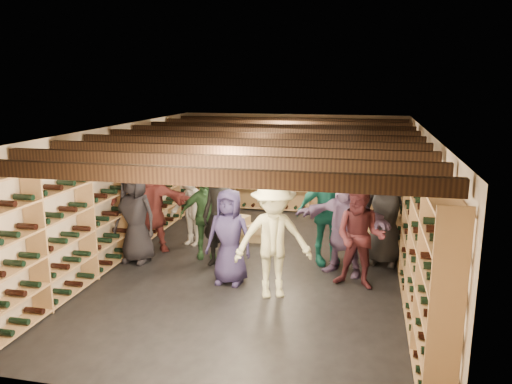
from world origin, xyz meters
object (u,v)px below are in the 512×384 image
object	(u,v)px
person_0	(135,217)
person_1	(219,218)
person_4	(327,213)
person_5	(150,204)
person_9	(190,206)
person_8	(360,237)
crate_stack_right	(259,233)
person_3	(273,239)
person_10	(205,216)
crate_loose	(367,233)
person_11	(345,221)
crate_stack_left	(236,227)
person_12	(386,215)
person_6	(229,237)

from	to	relation	value
person_0	person_1	size ratio (longest dim) A/B	0.95
person_4	person_5	distance (m)	3.34
person_1	person_9	world-z (taller)	person_1
person_5	person_8	world-z (taller)	person_5
crate_stack_right	person_3	world-z (taller)	person_3
person_1	person_10	bearing A→B (deg)	149.19
crate_loose	person_11	distance (m)	2.34
crate_stack_left	crate_loose	bearing A→B (deg)	16.69
crate_stack_right	person_1	distance (m)	1.72
crate_loose	person_12	bearing A→B (deg)	-78.88
person_0	person_11	xyz separation A→B (m)	(3.67, 0.24, 0.07)
person_6	person_1	bearing A→B (deg)	123.32
person_1	person_4	world-z (taller)	person_4
person_5	person_12	distance (m)	4.37
person_5	person_0	bearing A→B (deg)	-107.21
person_11	person_8	bearing A→B (deg)	-43.22
person_3	person_9	world-z (taller)	person_3
person_0	person_8	size ratio (longest dim) A/B	1.01
person_0	crate_stack_right	bearing A→B (deg)	47.87
crate_stack_right	crate_stack_left	bearing A→B (deg)	180.00
person_5	person_9	world-z (taller)	person_5
person_6	person_12	bearing A→B (deg)	35.50
person_6	person_9	bearing A→B (deg)	131.77
person_4	crate_stack_right	bearing A→B (deg)	123.26
crate_loose	person_6	distance (m)	3.74
person_1	person_5	xyz separation A→B (m)	(-1.53, 0.52, 0.04)
person_5	person_12	world-z (taller)	person_5
crate_stack_left	person_4	bearing A→B (deg)	-26.25
person_8	person_9	xyz separation A→B (m)	(-3.29, 1.41, -0.04)
person_3	person_8	size ratio (longest dim) A/B	1.09
person_0	person_12	world-z (taller)	person_12
person_12	crate_stack_right	bearing A→B (deg)	174.84
crate_stack_right	person_11	size ratio (longest dim) A/B	0.28
person_9	person_5	bearing A→B (deg)	-121.14
person_9	person_0	bearing A→B (deg)	-97.80
person_4	person_11	xyz separation A→B (m)	(0.34, -0.43, -0.02)
person_6	person_12	distance (m)	2.86
person_0	person_11	distance (m)	3.68
person_10	person_11	world-z (taller)	person_11
person_1	crate_loose	bearing A→B (deg)	56.79
person_6	person_11	world-z (taller)	person_11
person_0	person_10	world-z (taller)	person_0
person_3	person_1	bearing A→B (deg)	119.38
person_5	person_8	bearing A→B (deg)	-30.61
person_11	person_0	bearing A→B (deg)	-154.74
crate_stack_left	person_9	xyz separation A→B (m)	(-0.79, -0.52, 0.54)
person_8	person_12	size ratio (longest dim) A/B	0.92
crate_stack_right	person_11	distance (m)	2.36
crate_stack_right	person_1	bearing A→B (deg)	-103.90
person_0	person_3	distance (m)	2.84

